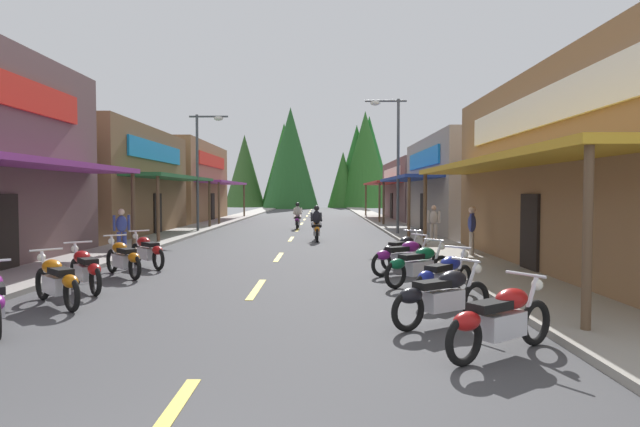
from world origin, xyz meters
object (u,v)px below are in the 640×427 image
object	(u,v)px
motorcycle_parked_left_3	(123,258)
pedestrian_waiting	(122,229)
motorcycle_parked_right_5	(402,250)
streetlamp_right	(392,148)
rider_cruising_lead	(316,226)
streetlamp_left	(203,156)
pedestrian_browsing	(434,221)
motorcycle_parked_left_4	(147,250)
pedestrian_by_shop	(472,228)
motorcycle_parked_right_3	(418,264)
motorcycle_parked_right_1	(442,295)
motorcycle_parked_left_1	(57,280)
motorcycle_parked_right_2	(444,276)
motorcycle_parked_left_2	(85,269)
motorcycle_parked_right_4	(404,256)
rider_cruising_trailing	(298,218)
motorcycle_parked_right_0	(501,318)

from	to	relation	value
motorcycle_parked_left_3	pedestrian_waiting	distance (m)	4.89
motorcycle_parked_right_5	motorcycle_parked_left_3	world-z (taller)	same
streetlamp_right	rider_cruising_lead	world-z (taller)	streetlamp_right
streetlamp_left	pedestrian_browsing	world-z (taller)	streetlamp_left
motorcycle_parked_left_4	pedestrian_by_shop	xyz separation A→B (m)	(9.87, 2.27, 0.49)
streetlamp_left	motorcycle_parked_right_3	world-z (taller)	streetlamp_left
motorcycle_parked_right_1	motorcycle_parked_left_1	bearing A→B (deg)	136.61
motorcycle_parked_right_5	motorcycle_parked_left_4	distance (m)	7.28
rider_cruising_lead	motorcycle_parked_left_3	bearing A→B (deg)	151.21
motorcycle_parked_right_2	motorcycle_parked_left_2	xyz separation A→B (m)	(-7.53, 0.97, 0.00)
motorcycle_parked_right_3	motorcycle_parked_left_2	size ratio (longest dim) A/B	1.04
motorcycle_parked_left_1	pedestrian_browsing	distance (m)	15.63
motorcycle_parked_right_4	motorcycle_parked_right_5	bearing A→B (deg)	51.42
streetlamp_right	motorcycle_parked_right_2	bearing A→B (deg)	-93.85
motorcycle_parked_left_3	rider_cruising_trailing	bearing A→B (deg)	-53.95
motorcycle_parked_right_2	rider_cruising_trailing	xyz separation A→B (m)	(-3.89, 20.27, 0.17)
motorcycle_parked_right_0	motorcycle_parked_right_5	xyz separation A→B (m)	(-0.04, 8.05, 0.00)
motorcycle_parked_right_4	motorcycle_parked_left_4	distance (m)	7.20
motorcycle_parked_right_1	motorcycle_parked_right_5	world-z (taller)	same
streetlamp_left	motorcycle_parked_right_5	xyz separation A→B (m)	(8.62, -12.51, -3.56)
motorcycle_parked_left_2	pedestrian_waiting	xyz separation A→B (m)	(-1.72, 6.43, 0.42)
rider_cruising_trailing	pedestrian_waiting	bearing A→B (deg)	157.30
motorcycle_parked_right_3	motorcycle_parked_right_5	bearing A→B (deg)	51.58
motorcycle_parked_right_0	motorcycle_parked_right_2	world-z (taller)	same
streetlamp_right	motorcycle_parked_right_4	world-z (taller)	streetlamp_right
pedestrian_by_shop	pedestrian_waiting	size ratio (longest dim) A/B	1.06
pedestrian_browsing	motorcycle_parked_left_2	bearing A→B (deg)	167.81
motorcycle_parked_right_2	pedestrian_browsing	size ratio (longest dim) A/B	1.01
streetlamp_left	pedestrian_waiting	distance (m)	10.25
motorcycle_parked_left_3	motorcycle_parked_right_4	bearing A→B (deg)	-129.35
rider_cruising_trailing	pedestrian_waiting	size ratio (longest dim) A/B	1.35
streetlamp_left	motorcycle_parked_right_1	xyz separation A→B (m)	(8.25, -19.02, -3.56)
motorcycle_parked_left_2	rider_cruising_lead	bearing A→B (deg)	-62.41
motorcycle_parked_left_2	streetlamp_right	bearing A→B (deg)	-70.55
motorcycle_parked_right_3	motorcycle_parked_left_2	xyz separation A→B (m)	(-7.33, -0.72, 0.00)
motorcycle_parked_right_5	motorcycle_parked_left_3	xyz separation A→B (m)	(-7.34, -1.76, 0.00)
motorcycle_parked_right_3	motorcycle_parked_right_0	bearing A→B (deg)	-125.12
motorcycle_parked_right_1	motorcycle_parked_right_2	size ratio (longest dim) A/B	1.15
streetlamp_right	motorcycle_parked_left_3	distance (m)	15.64
motorcycle_parked_right_3	rider_cruising_lead	world-z (taller)	rider_cruising_lead
streetlamp_left	rider_cruising_trailing	world-z (taller)	streetlamp_left
motorcycle_parked_left_3	rider_cruising_trailing	distance (m)	17.76
motorcycle_parked_right_2	pedestrian_by_shop	size ratio (longest dim) A/B	0.97
motorcycle_parked_left_4	pedestrian_by_shop	size ratio (longest dim) A/B	0.98
rider_cruising_lead	pedestrian_waiting	xyz separation A→B (m)	(-6.58, -5.29, 0.26)
streetlamp_left	streetlamp_right	size ratio (longest dim) A/B	0.93
motorcycle_parked_left_4	motorcycle_parked_left_3	bearing A→B (deg)	135.17
motorcycle_parked_left_1	motorcycle_parked_left_4	size ratio (longest dim) A/B	0.98
motorcycle_parked_right_1	motorcycle_parked_right_2	xyz separation A→B (m)	(0.48, 1.87, 0.00)
motorcycle_parked_left_1	motorcycle_parked_left_2	distance (m)	1.49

